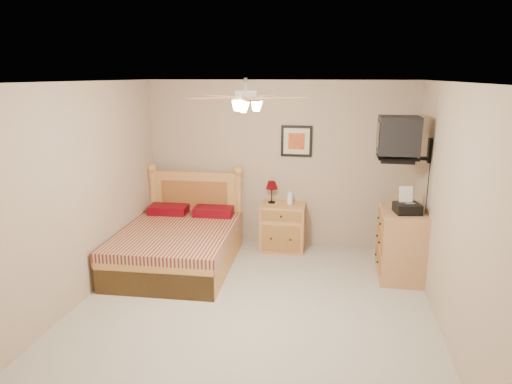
{
  "coord_description": "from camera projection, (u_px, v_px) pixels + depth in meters",
  "views": [
    {
      "loc": [
        0.87,
        -4.47,
        2.57
      ],
      "look_at": [
        -0.1,
        0.9,
        1.16
      ],
      "focal_mm": 32.0,
      "sensor_mm": 36.0,
      "label": 1
    }
  ],
  "objects": [
    {
      "name": "ceiling_fan",
      "position": [
        246.0,
        98.0,
        4.27
      ],
      "size": [
        1.14,
        1.14,
        0.28
      ],
      "primitive_type": null,
      "color": "white",
      "rests_on": "ceiling"
    },
    {
      "name": "ceiling",
      "position": [
        250.0,
        82.0,
        4.43
      ],
      "size": [
        4.0,
        4.5,
        0.04
      ],
      "primitive_type": "cube",
      "color": "white",
      "rests_on": "ground"
    },
    {
      "name": "wall_right",
      "position": [
        454.0,
        216.0,
        4.39
      ],
      "size": [
        0.04,
        4.5,
        2.5
      ],
      "primitive_type": "cube",
      "color": "tan",
      "rests_on": "ground"
    },
    {
      "name": "bed",
      "position": [
        176.0,
        223.0,
        6.17
      ],
      "size": [
        1.55,
        1.99,
        1.25
      ],
      "primitive_type": null,
      "rotation": [
        0.0,
        0.0,
        0.04
      ],
      "color": "#C77B43",
      "rests_on": "ground"
    },
    {
      "name": "magazine_lower",
      "position": [
        397.0,
        203.0,
        6.05
      ],
      "size": [
        0.2,
        0.26,
        0.02
      ],
      "primitive_type": "imported",
      "rotation": [
        0.0,
        0.0,
        0.01
      ],
      "color": "#ABA08B",
      "rests_on": "dresser"
    },
    {
      "name": "nightstand",
      "position": [
        283.0,
        227.0,
        6.85
      ],
      "size": [
        0.66,
        0.5,
        0.7
      ],
      "primitive_type": "cube",
      "rotation": [
        0.0,
        0.0,
        0.02
      ],
      "color": "#BF7E48",
      "rests_on": "ground"
    },
    {
      "name": "dresser",
      "position": [
        401.0,
        244.0,
        5.88
      ],
      "size": [
        0.54,
        0.78,
        0.91
      ],
      "primitive_type": "cube",
      "rotation": [
        0.0,
        0.0,
        0.01
      ],
      "color": "#B67D51",
      "rests_on": "ground"
    },
    {
      "name": "floor",
      "position": [
        250.0,
        314.0,
        5.05
      ],
      "size": [
        4.5,
        4.5,
        0.0
      ],
      "primitive_type": "plane",
      "color": "#ADA89C",
      "rests_on": "ground"
    },
    {
      "name": "table_lamp",
      "position": [
        272.0,
        192.0,
        6.81
      ],
      "size": [
        0.2,
        0.2,
        0.34
      ],
      "primitive_type": null,
      "rotation": [
        0.0,
        0.0,
        0.09
      ],
      "color": "#54060A",
      "rests_on": "nightstand"
    },
    {
      "name": "wall_front",
      "position": [
        175.0,
        314.0,
        2.59
      ],
      "size": [
        4.0,
        0.04,
        2.5
      ],
      "primitive_type": "cube",
      "color": "tan",
      "rests_on": "ground"
    },
    {
      "name": "magazine_upper",
      "position": [
        400.0,
        201.0,
        6.04
      ],
      "size": [
        0.24,
        0.3,
        0.02
      ],
      "primitive_type": "imported",
      "rotation": [
        0.0,
        0.0,
        0.15
      ],
      "color": "gray",
      "rests_on": "magazine_lower"
    },
    {
      "name": "wall_left",
      "position": [
        74.0,
        197.0,
        5.08
      ],
      "size": [
        0.04,
        4.5,
        2.5
      ],
      "primitive_type": "cube",
      "color": "tan",
      "rests_on": "ground"
    },
    {
      "name": "fax_machine",
      "position": [
        408.0,
        201.0,
        5.6
      ],
      "size": [
        0.35,
        0.37,
        0.32
      ],
      "primitive_type": null,
      "rotation": [
        0.0,
        0.0,
        0.19
      ],
      "color": "black",
      "rests_on": "dresser"
    },
    {
      "name": "framed_picture",
      "position": [
        297.0,
        141.0,
        6.72
      ],
      "size": [
        0.46,
        0.04,
        0.46
      ],
      "primitive_type": "cube",
      "color": "black",
      "rests_on": "wall_back"
    },
    {
      "name": "wall_back",
      "position": [
        278.0,
        165.0,
        6.88
      ],
      "size": [
        4.0,
        0.04,
        2.5
      ],
      "primitive_type": "cube",
      "color": "tan",
      "rests_on": "ground"
    },
    {
      "name": "wall_tv",
      "position": [
        411.0,
        139.0,
        5.57
      ],
      "size": [
        0.56,
        0.46,
        0.58
      ],
      "primitive_type": null,
      "color": "black",
      "rests_on": "wall_right"
    },
    {
      "name": "lotion_bottle",
      "position": [
        290.0,
        197.0,
        6.73
      ],
      "size": [
        0.11,
        0.11,
        0.23
      ],
      "primitive_type": "imported",
      "rotation": [
        0.0,
        0.0,
        -0.31
      ],
      "color": "white",
      "rests_on": "nightstand"
    }
  ]
}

